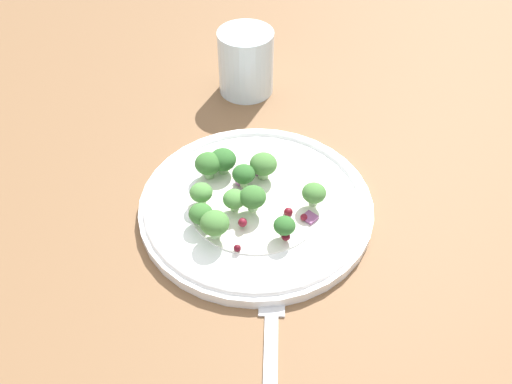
# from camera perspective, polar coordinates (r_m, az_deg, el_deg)

# --- Properties ---
(ground_plane) EXTENTS (1.80, 1.80, 0.02)m
(ground_plane) POSITION_cam_1_polar(r_m,az_deg,el_deg) (0.59, 1.73, -2.18)
(ground_plane) COLOR brown
(plate) EXTENTS (0.25, 0.25, 0.02)m
(plate) POSITION_cam_1_polar(r_m,az_deg,el_deg) (0.57, -0.00, -1.29)
(plate) COLOR white
(plate) RESTS_ON ground_plane
(dressing_pool) EXTENTS (0.14, 0.14, 0.00)m
(dressing_pool) POSITION_cam_1_polar(r_m,az_deg,el_deg) (0.57, -0.00, -0.99)
(dressing_pool) COLOR white
(dressing_pool) RESTS_ON plate
(broccoli_floret_0) EXTENTS (0.02, 0.02, 0.02)m
(broccoli_floret_0) POSITION_cam_1_polar(r_m,az_deg,el_deg) (0.56, -5.85, -0.09)
(broccoli_floret_0) COLOR #9EC684
(broccoli_floret_0) RESTS_ON plate
(broccoli_floret_1) EXTENTS (0.02, 0.02, 0.02)m
(broccoli_floret_1) POSITION_cam_1_polar(r_m,az_deg,el_deg) (0.54, -5.88, -2.35)
(broccoli_floret_1) COLOR #8EB77A
(broccoli_floret_1) RESTS_ON plate
(broccoli_floret_2) EXTENTS (0.02, 0.02, 0.02)m
(broccoli_floret_2) POSITION_cam_1_polar(r_m,az_deg,el_deg) (0.54, -2.32, -0.79)
(broccoli_floret_2) COLOR #8EB77A
(broccoli_floret_2) RESTS_ON plate
(broccoli_floret_3) EXTENTS (0.03, 0.03, 0.03)m
(broccoli_floret_3) POSITION_cam_1_polar(r_m,az_deg,el_deg) (0.59, -3.55, 3.39)
(broccoli_floret_3) COLOR #8EB77A
(broccoli_floret_3) RESTS_ON plate
(broccoli_floret_4) EXTENTS (0.03, 0.03, 0.03)m
(broccoli_floret_4) POSITION_cam_1_polar(r_m,az_deg,el_deg) (0.58, 0.79, 2.93)
(broccoli_floret_4) COLOR #9EC684
(broccoli_floret_4) RESTS_ON plate
(broccoli_floret_5) EXTENTS (0.02, 0.02, 0.02)m
(broccoli_floret_5) POSITION_cam_1_polar(r_m,az_deg,el_deg) (0.52, 3.04, -3.63)
(broccoli_floret_5) COLOR #8EB77A
(broccoli_floret_5) RESTS_ON plate
(broccoli_floret_6) EXTENTS (0.03, 0.03, 0.03)m
(broccoli_floret_6) POSITION_cam_1_polar(r_m,az_deg,el_deg) (0.55, 6.18, -0.15)
(broccoli_floret_6) COLOR #9EC684
(broccoli_floret_6) RESTS_ON plate
(broccoli_floret_7) EXTENTS (0.03, 0.03, 0.03)m
(broccoli_floret_7) POSITION_cam_1_polar(r_m,az_deg,el_deg) (0.58, -5.09, 2.97)
(broccoli_floret_7) COLOR #8EB77A
(broccoli_floret_7) RESTS_ON plate
(broccoli_floret_8) EXTENTS (0.02, 0.02, 0.03)m
(broccoli_floret_8) POSITION_cam_1_polar(r_m,az_deg,el_deg) (0.57, -1.32, 1.87)
(broccoli_floret_8) COLOR #9EC684
(broccoli_floret_8) RESTS_ON plate
(broccoli_floret_9) EXTENTS (0.03, 0.03, 0.03)m
(broccoli_floret_9) POSITION_cam_1_polar(r_m,az_deg,el_deg) (0.52, -4.46, -3.32)
(broccoli_floret_9) COLOR #8EB77A
(broccoli_floret_9) RESTS_ON plate
(broccoli_floret_10) EXTENTS (0.03, 0.03, 0.03)m
(broccoli_floret_10) POSITION_cam_1_polar(r_m,az_deg,el_deg) (0.54, -0.21, -0.69)
(broccoli_floret_10) COLOR #8EB77A
(broccoli_floret_10) RESTS_ON plate
(cranberry_0) EXTENTS (0.01, 0.01, 0.01)m
(cranberry_0) POSITION_cam_1_polar(r_m,az_deg,el_deg) (0.55, 5.45, -2.42)
(cranberry_0) COLOR maroon
(cranberry_0) RESTS_ON plate
(cranberry_1) EXTENTS (0.01, 0.01, 0.01)m
(cranberry_1) POSITION_cam_1_polar(r_m,az_deg,el_deg) (0.52, -2.00, -5.99)
(cranberry_1) COLOR #4C0A14
(cranberry_1) RESTS_ON plate
(cranberry_2) EXTENTS (0.01, 0.01, 0.01)m
(cranberry_2) POSITION_cam_1_polar(r_m,az_deg,el_deg) (0.55, 3.45, -2.13)
(cranberry_2) COLOR maroon
(cranberry_2) RESTS_ON plate
(cranberry_3) EXTENTS (0.01, 0.01, 0.01)m
(cranberry_3) POSITION_cam_1_polar(r_m,az_deg,el_deg) (0.54, -1.43, -3.25)
(cranberry_3) COLOR maroon
(cranberry_3) RESTS_ON plate
(cranberry_4) EXTENTS (0.01, 0.01, 0.01)m
(cranberry_4) POSITION_cam_1_polar(r_m,az_deg,el_deg) (0.53, 3.19, -4.74)
(cranberry_4) COLOR #4C0A14
(cranberry_4) RESTS_ON plate
(onion_bit_0) EXTENTS (0.02, 0.02, 0.00)m
(onion_bit_0) POSITION_cam_1_polar(r_m,az_deg,el_deg) (0.60, 0.56, 2.12)
(onion_bit_0) COLOR #843D75
(onion_bit_0) RESTS_ON plate
(onion_bit_1) EXTENTS (0.01, 0.01, 0.00)m
(onion_bit_1) POSITION_cam_1_polar(r_m,az_deg,el_deg) (0.55, 5.72, -2.71)
(onion_bit_1) COLOR #934C84
(onion_bit_1) RESTS_ON plate
(onion_bit_2) EXTENTS (0.01, 0.02, 0.00)m
(onion_bit_2) POSITION_cam_1_polar(r_m,az_deg,el_deg) (0.58, -1.57, 1.25)
(onion_bit_2) COLOR #934C84
(onion_bit_2) RESTS_ON plate
(fork) EXTENTS (0.14, 0.15, 0.01)m
(fork) POSITION_cam_1_polar(r_m,az_deg,el_deg) (0.47, 1.56, -17.64)
(fork) COLOR silver
(fork) RESTS_ON ground_plane
(water_glass) EXTENTS (0.07, 0.07, 0.09)m
(water_glass) POSITION_cam_1_polar(r_m,az_deg,el_deg) (0.72, -1.08, 13.63)
(water_glass) COLOR silver
(water_glass) RESTS_ON ground_plane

